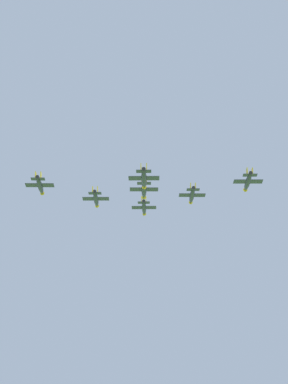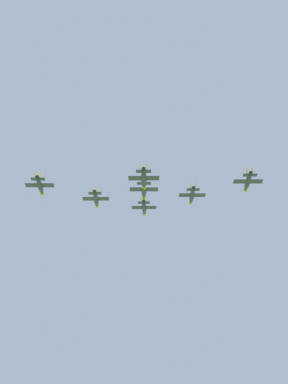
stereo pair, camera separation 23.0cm
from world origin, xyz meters
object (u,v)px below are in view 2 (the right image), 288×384
object	(u,v)px
jet_left_wingman	(96,199)
jet_right_outer	(248,182)
jet_lead	(144,208)
jet_trailing	(144,179)
jet_left_outer	(40,186)
jet_slot_rear	(144,190)
jet_right_wingman	(192,195)

from	to	relation	value
jet_left_wingman	jet_right_outer	xyz separation A→B (m)	(18.08, -47.72, -1.94)
jet_lead	jet_trailing	xyz separation A→B (m)	(-41.43, -37.51, -13.25)
jet_left_wingman	jet_right_outer	world-z (taller)	jet_left_wingman
jet_left_outer	jet_slot_rear	bearing A→B (deg)	-90.69
jet_slot_rear	jet_trailing	size ratio (longest dim) A/B	0.99
jet_slot_rear	jet_right_outer	bearing A→B (deg)	-90.29
jet_slot_rear	jet_left_outer	bearing A→B (deg)	89.71
jet_lead	jet_left_outer	bearing A→B (deg)	140.59
jet_lead	jet_trailing	world-z (taller)	jet_lead
jet_right_wingman	jet_left_wingman	bearing A→B (deg)	89.34
jet_right_wingman	jet_left_outer	xyz separation A→B (m)	(-45.70, 22.71, -4.40)
jet_right_outer	jet_slot_rear	distance (m)	31.78
jet_lead	jet_right_outer	distance (m)	49.29
jet_left_wingman	jet_slot_rear	bearing A→B (deg)	-139.48
jet_right_outer	jet_slot_rear	xyz separation A→B (m)	(-21.26, 23.48, -2.60)
jet_left_outer	jet_trailing	bearing A→B (deg)	-121.16
jet_lead	jet_right_wingman	size ratio (longest dim) A/B	1.02
jet_left_outer	jet_right_outer	size ratio (longest dim) A/B	0.97
jet_right_outer	jet_trailing	distance (m)	37.42
jet_left_wingman	jet_slot_rear	distance (m)	24.87
jet_left_wingman	jet_right_wingman	size ratio (longest dim) A/B	1.01
jet_lead	jet_slot_rear	xyz separation A→B (m)	(-27.62, -25.01, -8.76)
jet_right_wingman	jet_lead	bearing A→B (deg)	39.71
jet_left_wingman	jet_slot_rear	world-z (taller)	jet_left_wingman
jet_left_outer	jet_right_outer	distance (m)	63.35
jet_slot_rear	jet_trailing	xyz separation A→B (m)	(-13.81, -12.50, -4.49)
jet_right_wingman	jet_right_outer	distance (m)	24.66
jet_lead	jet_slot_rear	size ratio (longest dim) A/B	1.02
jet_left_wingman	jet_right_wingman	distance (m)	31.70
jet_slot_rear	jet_right_wingman	bearing A→B (deg)	-40.66
jet_lead	jet_left_outer	distance (m)	49.45
jet_right_wingman	jet_slot_rear	world-z (taller)	jet_right_wingman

